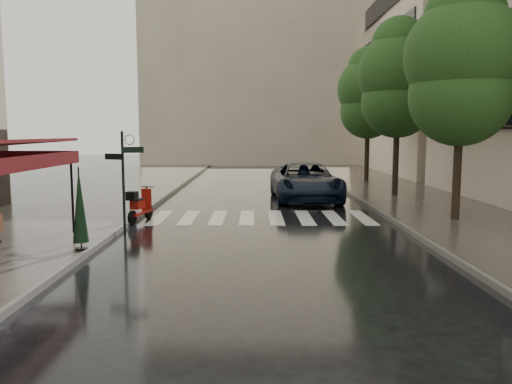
{
  "coord_description": "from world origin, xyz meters",
  "views": [
    {
      "loc": [
        2.69,
        -11.83,
        3.03
      ],
      "look_at": [
        2.76,
        2.05,
        1.4
      ],
      "focal_mm": 35.0,
      "sensor_mm": 36.0,
      "label": 1
    }
  ],
  "objects": [
    {
      "name": "ground",
      "position": [
        0.0,
        0.0,
        0.0
      ],
      "size": [
        120.0,
        120.0,
        0.0
      ],
      "primitive_type": "plane",
      "color": "black",
      "rests_on": "ground"
    },
    {
      "name": "parked_car",
      "position": [
        5.05,
        10.77,
        0.86
      ],
      "size": [
        3.07,
        6.29,
        1.72
      ],
      "primitive_type": "imported",
      "rotation": [
        0.0,
        0.0,
        0.03
      ],
      "color": "black",
      "rests_on": "ground"
    },
    {
      "name": "tree_far",
      "position": [
        9.7,
        19.0,
        5.46
      ],
      "size": [
        3.8,
        3.8,
        8.16
      ],
      "color": "black",
      "rests_on": "sidewalk_far"
    },
    {
      "name": "sidewalk_near",
      "position": [
        -4.5,
        12.0,
        0.06
      ],
      "size": [
        6.0,
        60.0,
        0.12
      ],
      "primitive_type": "cube",
      "color": "#38332D",
      "rests_on": "ground"
    },
    {
      "name": "parasol_back",
      "position": [
        -1.65,
        0.5,
        1.23
      ],
      "size": [
        0.38,
        0.38,
        2.07
      ],
      "color": "black",
      "rests_on": "sidewalk_near"
    },
    {
      "name": "curb_far",
      "position": [
        7.45,
        12.0,
        0.07
      ],
      "size": [
        0.12,
        60.0,
        0.16
      ],
      "primitive_type": "cube",
      "color": "#595651",
      "rests_on": "ground"
    },
    {
      "name": "sidewalk_far",
      "position": [
        10.25,
        12.0,
        0.06
      ],
      "size": [
        5.5,
        60.0,
        0.12
      ],
      "primitive_type": "cube",
      "color": "#38332D",
      "rests_on": "ground"
    },
    {
      "name": "crosswalk",
      "position": [
        2.98,
        6.0,
        0.01
      ],
      "size": [
        7.85,
        3.2,
        0.01
      ],
      "color": "silver",
      "rests_on": "ground"
    },
    {
      "name": "scooter",
      "position": [
        -1.22,
        5.12,
        0.54
      ],
      "size": [
        0.7,
        1.76,
        1.17
      ],
      "rotation": [
        0.0,
        0.0,
        -0.22
      ],
      "color": "black",
      "rests_on": "ground"
    },
    {
      "name": "signpost",
      "position": [
        -1.19,
        3.0,
        1.83
      ],
      "size": [
        1.17,
        0.29,
        3.1
      ],
      "color": "black",
      "rests_on": "ground"
    },
    {
      "name": "haussmann_far",
      "position": [
        16.5,
        26.0,
        9.25
      ],
      "size": [
        8.0,
        16.0,
        18.5
      ],
      "primitive_type": "cube",
      "color": "tan",
      "rests_on": "ground"
    },
    {
      "name": "tree_near",
      "position": [
        9.6,
        5.0,
        5.32
      ],
      "size": [
        3.8,
        3.8,
        7.99
      ],
      "color": "black",
      "rests_on": "sidewalk_far"
    },
    {
      "name": "backdrop_building",
      "position": [
        3.0,
        38.0,
        10.0
      ],
      "size": [
        22.0,
        6.0,
        20.0
      ],
      "primitive_type": "cube",
      "color": "tan",
      "rests_on": "ground"
    },
    {
      "name": "curb_near",
      "position": [
        -1.45,
        12.0,
        0.07
      ],
      "size": [
        0.12,
        60.0,
        0.16
      ],
      "primitive_type": "cube",
      "color": "#595651",
      "rests_on": "ground"
    },
    {
      "name": "tree_mid",
      "position": [
        9.5,
        12.0,
        5.59
      ],
      "size": [
        3.8,
        3.8,
        8.34
      ],
      "color": "black",
      "rests_on": "sidewalk_far"
    }
  ]
}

